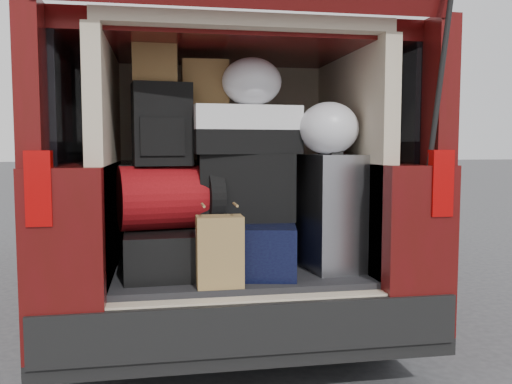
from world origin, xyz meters
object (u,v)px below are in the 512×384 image
red_duffel (169,197)px  silver_roller (330,212)px  black_hardshell (166,251)px  navy_hardshell (248,246)px  black_soft_case (245,187)px  twotone_duffel (245,130)px  kraft_bag (220,251)px  backpack (162,125)px

red_duffel → silver_roller: bearing=-15.2°
black_hardshell → navy_hardshell: 0.42m
black_soft_case → twotone_duffel: twotone_duffel is taller
silver_roller → twotone_duffel: 0.61m
kraft_bag → navy_hardshell: bearing=59.1°
navy_hardshell → kraft_bag: kraft_bag is taller
kraft_bag → twotone_duffel: bearing=64.2°
silver_roller → backpack: size_ratio=1.46×
navy_hardshell → twotone_duffel: 0.60m
black_soft_case → backpack: size_ratio=1.18×
silver_roller → red_duffel: silver_roller is taller
black_hardshell → kraft_bag: kraft_bag is taller
black_soft_case → backpack: 0.53m
navy_hardshell → backpack: (-0.43, 0.04, 0.62)m
kraft_bag → backpack: (-0.25, 0.34, 0.58)m
backpack → twotone_duffel: 0.42m
navy_hardshell → black_soft_case: (-0.01, 0.06, 0.30)m
navy_hardshell → red_duffel: red_duffel is taller
silver_roller → kraft_bag: size_ratio=1.84×
black_soft_case → black_hardshell: bearing=-173.0°
backpack → navy_hardshell: bearing=-12.1°
black_hardshell → red_duffel: (0.02, 0.02, 0.27)m
silver_roller → kraft_bag: bearing=-161.5°
navy_hardshell → red_duffel: (-0.40, 0.04, 0.25)m
navy_hardshell → red_duffel: 0.47m
black_soft_case → kraft_bag: bearing=-114.3°
kraft_bag → red_duffel: red_duffel is taller
backpack → kraft_bag: bearing=-61.2°
backpack → twotone_duffel: size_ratio=0.75×
twotone_duffel → silver_roller: bearing=-15.3°
kraft_bag → twotone_duffel: size_ratio=0.60×
black_hardshell → kraft_bag: (0.24, -0.32, 0.05)m
red_duffel → twotone_duffel: twotone_duffel is taller
navy_hardshell → silver_roller: bearing=7.2°
red_duffel → black_soft_case: bearing=-7.2°
kraft_bag → red_duffel: 0.46m
black_hardshell → silver_roller: (0.84, -0.05, 0.19)m
silver_roller → black_soft_case: (-0.43, 0.09, 0.13)m
navy_hardshell → kraft_bag: (-0.18, -0.30, 0.04)m
silver_roller → red_duffel: 0.83m
navy_hardshell → black_soft_case: bearing=108.5°
kraft_bag → red_duffel: bearing=122.4°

